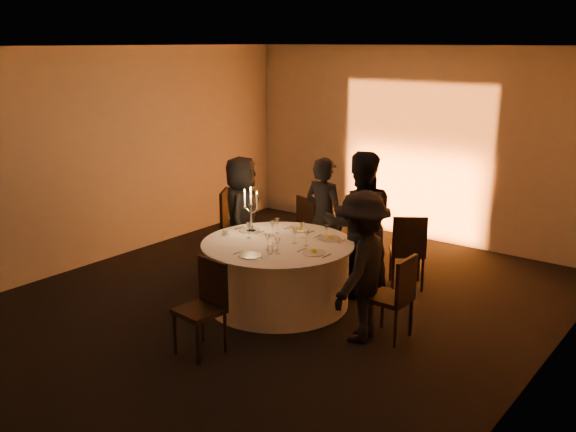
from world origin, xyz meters
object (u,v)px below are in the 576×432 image
Objects in this scene: chair_back_left at (312,226)px; candelabra at (251,216)px; chair_front at (205,301)px; chair_left at (233,222)px; chair_back_right at (408,247)px; guest_back_right at (360,225)px; coffee_cup at (225,232)px; chair_right at (396,293)px; guest_back_left at (324,219)px; guest_left at (242,215)px; guest_right at (361,267)px; banquet_table at (278,273)px.

candelabra is (0.01, -1.33, 0.43)m from chair_back_left.
chair_front is 1.74m from candelabra.
chair_left is 2.50m from chair_back_right.
coffee_cup is (-1.31, -0.98, -0.10)m from guest_back_right.
guest_back_right reaches higher than coffee_cup.
guest_back_right reaches higher than chair_front.
candelabra is at bearing 59.74° from coffee_cup.
chair_back_right is 1.06× the size of chair_right.
chair_left is at bearing -35.31° from guest_back_right.
chair_front is 0.58× the size of guest_back_left.
guest_back_left reaches higher than chair_right.
guest_back_right reaches higher than guest_back_left.
chair_back_left is 1.05m from guest_left.
chair_back_left is 0.68m from guest_back_left.
chair_back_right is at bearing 42.06° from coffee_cup.
guest_back_left is at bearing -143.07° from guest_right.
guest_right is (1.26, -0.21, 0.42)m from banquet_table.
banquet_table is 1.00× the size of guest_back_right.
chair_right is 8.37× the size of coffee_cup.
guest_right is at bearing 155.50° from chair_back_left.
chair_left is at bearing 31.85° from guest_left.
chair_back_left is at bearing -36.27° from chair_back_right.
guest_back_left is (-1.07, -0.32, 0.27)m from chair_back_right.
banquet_table is 16.36× the size of coffee_cup.
chair_back_left is 1.04× the size of chair_right.
chair_right is 0.57× the size of guest_back_left.
banquet_table is 1.58m from chair_right.
coffee_cup is (-0.70, -0.14, 0.42)m from banquet_table.
guest_left reaches higher than banquet_table.
chair_left is at bearing 55.46° from chair_back_left.
chair_right is 1.98m from chair_front.
chair_right is (3.00, -0.80, -0.08)m from chair_left.
candelabra is (0.17, 0.29, 0.17)m from coffee_cup.
chair_left is 1.10× the size of chair_front.
guest_right is 2.77× the size of candelabra.
chair_right is at bearing 102.76° from guest_back_right.
chair_left is 0.64× the size of guest_back_left.
chair_front is at bearing -175.84° from chair_left.
chair_left is 3.11m from chair_right.
banquet_table is at bearing 21.18° from chair_back_right.
guest_right is at bearing 53.17° from chair_front.
banquet_table is at bearing -15.34° from candelabra.
banquet_table is 3.11× the size of candelabra.
guest_left reaches higher than chair_right.
chair_back_left is 2.95m from chair_front.
coffee_cup is (-0.63, -1.21, -0.01)m from guest_back_left.
banquet_table is 1.88× the size of chair_back_left.
guest_left is (-1.27, 2.01, 0.26)m from chair_front.
guest_right is at bearing -56.23° from chair_right.
candelabra is (-1.53, -1.24, 0.42)m from chair_back_right.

